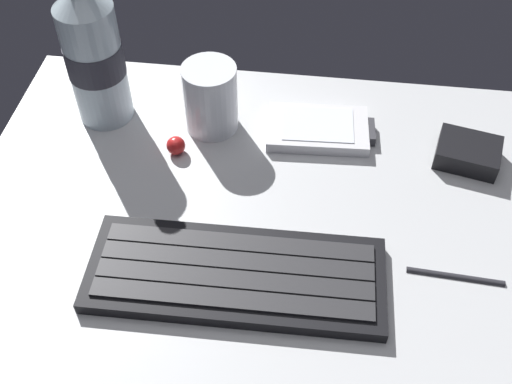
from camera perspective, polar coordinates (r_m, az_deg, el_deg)
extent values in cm
cube|color=#B7BABC|center=(67.69, 0.00, -2.25)|extent=(64.00, 48.00, 2.00)
cube|color=black|center=(61.10, -1.86, -7.63)|extent=(29.19, 11.50, 1.40)
cube|color=#28282B|center=(62.30, -1.49, -4.69)|extent=(26.71, 2.46, 0.30)
cube|color=#28282B|center=(61.02, -1.75, -6.33)|extent=(26.71, 2.46, 0.30)
cube|color=#28282B|center=(59.79, -2.02, -8.04)|extent=(26.71, 2.46, 0.30)
cube|color=#28282B|center=(58.62, -2.30, -9.82)|extent=(26.71, 2.46, 0.30)
cube|color=silver|center=(75.17, 5.69, 5.78)|extent=(12.38, 8.21, 1.40)
cube|color=silver|center=(74.66, 5.73, 6.21)|extent=(8.70, 6.36, 0.10)
cube|color=#333338|center=(75.73, 10.54, 5.48)|extent=(1.00, 3.84, 1.12)
cylinder|color=silver|center=(73.78, -4.21, 8.61)|extent=(6.40, 6.40, 8.50)
cylinder|color=orange|center=(74.42, -4.16, 8.03)|extent=(5.50, 5.50, 6.12)
cylinder|color=silver|center=(75.52, -14.49, 11.28)|extent=(6.60, 6.60, 15.00)
cylinder|color=#2D2D38|center=(75.09, -14.60, 11.73)|extent=(6.73, 6.73, 3.80)
cube|color=black|center=(75.22, 18.89, 3.44)|extent=(8.06, 7.01, 2.40)
sphere|color=red|center=(72.77, -7.38, 4.26)|extent=(2.20, 2.20, 2.20)
cylinder|color=#26262B|center=(64.56, 17.89, -7.28)|extent=(9.52, 1.24, 0.70)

